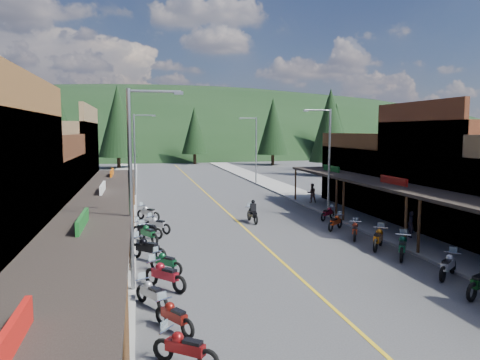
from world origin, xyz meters
TOP-DOWN VIEW (x-y plane):
  - ground at (0.00, 0.00)m, footprint 220.00×220.00m
  - centerline at (0.00, 20.00)m, footprint 0.15×90.00m
  - sidewalk_west at (-8.70, 20.00)m, footprint 3.40×94.00m
  - sidewalk_east at (8.70, 20.00)m, footprint 3.40×94.00m
  - shop_west_2 at (-13.75, 1.70)m, footprint 10.90×9.00m
  - shop_west_3 at (-13.78, 11.30)m, footprint 10.90×10.20m
  - shop_east_2 at (13.78, 1.70)m, footprint 10.90×9.00m
  - shop_east_3 at (13.75, 11.30)m, footprint 10.90×10.20m
  - streetlight_0 at (-6.95, -6.00)m, footprint 2.16×0.18m
  - streetlight_1 at (-6.95, 22.00)m, footprint 2.16×0.18m
  - streetlight_2 at (6.95, 8.00)m, footprint 2.16×0.18m
  - streetlight_3 at (6.95, 30.00)m, footprint 2.16×0.18m
  - ridge_hill at (0.00, 135.00)m, footprint 310.00×140.00m
  - pine_1 at (-24.00, 70.00)m, footprint 5.88×5.88m
  - pine_2 at (-10.00, 58.00)m, footprint 6.72×6.72m
  - pine_3 at (4.00, 66.00)m, footprint 5.04×5.04m
  - pine_4 at (18.00, 60.00)m, footprint 5.88×5.88m
  - pine_5 at (34.00, 72.00)m, footprint 6.72×6.72m
  - pine_6 at (46.00, 64.00)m, footprint 5.04×5.04m
  - pine_7 at (-32.00, 76.00)m, footprint 5.88×5.88m
  - pine_8 at (-22.00, 40.00)m, footprint 4.48×4.48m
  - pine_9 at (24.00, 45.00)m, footprint 4.93×4.93m
  - pine_10 at (-18.00, 50.00)m, footprint 5.38×5.38m
  - pine_11 at (20.00, 38.00)m, footprint 5.82×5.82m
  - bike_west_2 at (-5.66, -12.31)m, footprint 2.01×1.78m
  - bike_west_3 at (-5.78, -9.98)m, footprint 1.57×2.00m
  - bike_west_4 at (-6.42, -7.72)m, footprint 1.57×2.04m
  - bike_west_5 at (-5.84, -5.88)m, footprint 2.05×2.23m
  - bike_west_6 at (-5.66, -3.65)m, footprint 1.75×1.85m
  - bike_west_7 at (-6.43, -1.44)m, footprint 2.21×2.21m
  - bike_west_8 at (-6.33, 2.28)m, footprint 1.61×2.22m
  - bike_west_9 at (-6.36, 3.53)m, footprint 2.11×1.82m
  - bike_west_10 at (-5.69, 4.85)m, footprint 1.94×1.99m
  - bike_west_11 at (-6.16, 9.18)m, footprint 1.99×2.09m
  - bike_east_5 at (6.30, -7.00)m, footprint 2.10×1.87m
  - bike_east_6 at (6.09, -3.75)m, footprint 1.93×2.35m
  - bike_east_7 at (5.82, -1.80)m, footprint 2.01×2.26m
  - bike_east_8 at (5.67, 0.65)m, footprint 1.55×2.12m
  - bike_east_9 at (5.61, 3.34)m, footprint 1.87×1.78m
  - bike_east_10 at (6.48, 6.65)m, footprint 1.83×1.67m
  - rider_on_bike at (0.95, 6.84)m, footprint 0.86×2.23m
  - pedestrian_east_a at (8.76, -0.23)m, footprint 0.50×0.64m
  - pedestrian_east_b at (7.99, 13.77)m, footprint 0.85×0.52m

SIDE VIEW (x-z plane):
  - ground at x=0.00m, z-range 0.00..0.00m
  - ridge_hill at x=0.00m, z-range -30.00..30.00m
  - centerline at x=0.00m, z-range 0.00..0.01m
  - sidewalk_west at x=-8.70m, z-range 0.00..0.15m
  - sidewalk_east at x=8.70m, z-range 0.00..0.15m
  - bike_east_10 at x=6.48m, z-range 0.00..1.07m
  - bike_west_6 at x=-5.66m, z-range 0.00..1.09m
  - bike_east_9 at x=5.61m, z-range 0.00..1.11m
  - bike_west_3 at x=-5.78m, z-range 0.00..1.11m
  - bike_west_4 at x=-6.42m, z-range 0.00..1.13m
  - bike_west_2 at x=-5.66m, z-range 0.00..1.16m
  - bike_east_8 at x=5.67m, z-range 0.00..1.16m
  - bike_west_10 at x=-5.69m, z-range 0.00..1.19m
  - bike_west_9 at x=-6.36m, z-range 0.00..1.20m
  - bike_east_5 at x=6.30m, z-range 0.00..1.21m
  - bike_west_8 at x=-6.33m, z-range 0.00..1.22m
  - bike_west_11 at x=-6.16m, z-range 0.00..1.24m
  - bike_west_5 at x=-5.84m, z-range 0.00..1.30m
  - bike_east_7 at x=5.82m, z-range 0.00..1.30m
  - bike_east_6 at x=6.09m, z-range 0.00..1.32m
  - rider_on_bike at x=0.95m, z-range -0.17..1.50m
  - bike_west_7 at x=-6.43m, z-range 0.00..1.34m
  - pedestrian_east_a at x=8.76m, z-range 0.15..1.71m
  - pedestrian_east_b at x=7.99m, z-range 0.15..1.83m
  - shop_east_3 at x=13.75m, z-range -0.57..5.63m
  - shop_west_2 at x=-13.75m, z-range -0.57..5.63m
  - shop_east_2 at x=13.78m, z-range -0.58..7.62m
  - shop_west_3 at x=-13.78m, z-range -0.58..7.62m
  - streetlight_0 at x=-6.95m, z-range 0.46..8.46m
  - streetlight_1 at x=-6.95m, z-range 0.46..8.46m
  - streetlight_2 at x=6.95m, z-range 0.46..8.46m
  - streetlight_3 at x=6.95m, z-range 0.46..8.46m
  - pine_8 at x=-22.00m, z-range 0.98..10.98m
  - pine_9 at x=24.00m, z-range 0.98..11.78m
  - pine_3 at x=4.00m, z-range 0.98..11.98m
  - pine_6 at x=46.00m, z-range 0.98..11.98m
  - pine_10 at x=-18.00m, z-range 0.98..12.58m
  - pine_11 at x=20.00m, z-range 0.99..13.39m
  - pine_1 at x=-24.00m, z-range 0.99..13.49m
  - pine_4 at x=18.00m, z-range 0.99..13.49m
  - pine_7 at x=-32.00m, z-range 0.99..13.49m
  - pine_2 at x=-10.00m, z-range 0.99..14.99m
  - pine_5 at x=34.00m, z-range 0.99..14.99m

